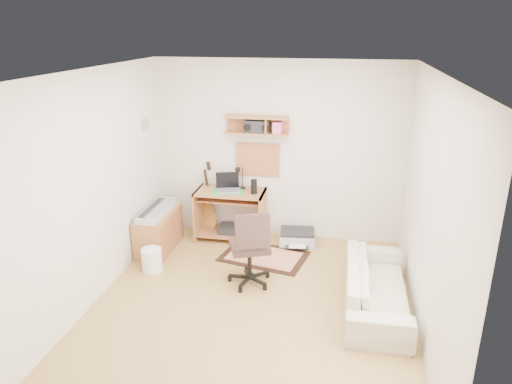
% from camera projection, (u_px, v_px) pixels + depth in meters
% --- Properties ---
extents(floor, '(3.60, 4.00, 0.01)m').
position_uv_depth(floor, '(252.00, 306.00, 5.44)').
color(floor, '#AD8748').
rests_on(floor, ground).
extents(ceiling, '(3.60, 4.00, 0.01)m').
position_uv_depth(ceiling, '(251.00, 71.00, 4.57)').
color(ceiling, white).
rests_on(ceiling, ground).
extents(back_wall, '(3.60, 0.01, 2.60)m').
position_uv_depth(back_wall, '(278.00, 151.00, 6.87)').
color(back_wall, beige).
rests_on(back_wall, ground).
extents(left_wall, '(0.01, 4.00, 2.60)m').
position_uv_depth(left_wall, '(93.00, 188.00, 5.32)').
color(left_wall, beige).
rests_on(left_wall, ground).
extents(right_wall, '(0.01, 4.00, 2.60)m').
position_uv_depth(right_wall, '(431.00, 210.00, 4.69)').
color(right_wall, beige).
rests_on(right_wall, ground).
extents(wall_shelf, '(0.90, 0.25, 0.26)m').
position_uv_depth(wall_shelf, '(256.00, 125.00, 6.66)').
color(wall_shelf, '#A76A3B').
rests_on(wall_shelf, back_wall).
extents(cork_board, '(0.64, 0.03, 0.49)m').
position_uv_depth(cork_board, '(258.00, 160.00, 6.94)').
color(cork_board, tan).
rests_on(cork_board, back_wall).
extents(wall_photo, '(0.02, 0.20, 0.15)m').
position_uv_depth(wall_photo, '(146.00, 125.00, 6.57)').
color(wall_photo, '#4C8CBF').
rests_on(wall_photo, left_wall).
extents(desk, '(1.00, 0.55, 0.75)m').
position_uv_depth(desk, '(231.00, 215.00, 7.03)').
color(desk, '#A76A3B').
rests_on(desk, floor).
extents(laptop, '(0.41, 0.41, 0.26)m').
position_uv_depth(laptop, '(228.00, 183.00, 6.85)').
color(laptop, silver).
rests_on(laptop, desk).
extents(speaker, '(0.09, 0.09, 0.21)m').
position_uv_depth(speaker, '(254.00, 187.00, 6.76)').
color(speaker, black).
rests_on(speaker, desk).
extents(desk_lamp, '(0.11, 0.11, 0.34)m').
position_uv_depth(desk_lamp, '(242.00, 177.00, 6.95)').
color(desk_lamp, black).
rests_on(desk_lamp, desk).
extents(pencil_cup, '(0.08, 0.08, 0.11)m').
position_uv_depth(pencil_cup, '(254.00, 186.00, 6.92)').
color(pencil_cup, '#3850A9').
rests_on(pencil_cup, desk).
extents(boombox, '(0.35, 0.16, 0.18)m').
position_uv_depth(boombox, '(257.00, 127.00, 6.66)').
color(boombox, black).
rests_on(boombox, wall_shelf).
extents(rug, '(1.26, 0.97, 0.02)m').
position_uv_depth(rug, '(264.00, 256.00, 6.57)').
color(rug, beige).
rests_on(rug, floor).
extents(task_chair, '(0.66, 0.66, 1.00)m').
position_uv_depth(task_chair, '(250.00, 246.00, 5.76)').
color(task_chair, '#32221D').
rests_on(task_chair, floor).
extents(cabinet, '(0.40, 0.90, 0.55)m').
position_uv_depth(cabinet, '(158.00, 231.00, 6.72)').
color(cabinet, '#A76A3B').
rests_on(cabinet, floor).
extents(music_keyboard, '(0.28, 0.89, 0.08)m').
position_uv_depth(music_keyboard, '(157.00, 210.00, 6.62)').
color(music_keyboard, '#B2B5BA').
rests_on(music_keyboard, cabinet).
extents(guitar, '(0.34, 0.27, 1.11)m').
position_uv_depth(guitar, '(208.00, 199.00, 7.16)').
color(guitar, '#B67D38').
rests_on(guitar, floor).
extents(waste_basket, '(0.30, 0.30, 0.31)m').
position_uv_depth(waste_basket, '(152.00, 260.00, 6.15)').
color(waste_basket, white).
rests_on(waste_basket, floor).
extents(printer, '(0.54, 0.44, 0.19)m').
position_uv_depth(printer, '(297.00, 238.00, 6.95)').
color(printer, '#A5A8AA').
rests_on(printer, floor).
extents(sofa, '(0.51, 1.74, 0.68)m').
position_uv_depth(sofa, '(377.00, 280.00, 5.32)').
color(sofa, '#B8AE92').
rests_on(sofa, floor).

